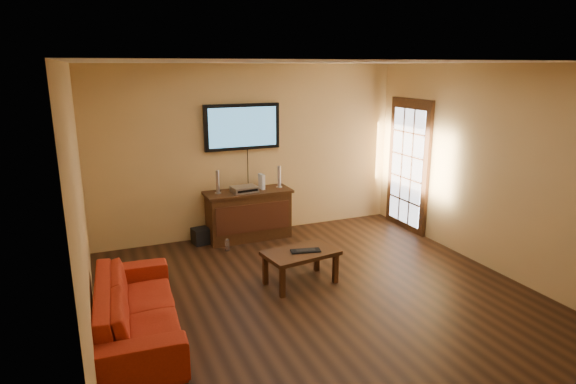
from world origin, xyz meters
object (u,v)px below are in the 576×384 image
coffee_table (301,256)px  av_receiver (244,189)px  media_console (249,214)px  sofa (136,299)px  speaker_right (279,178)px  game_console (262,182)px  television (242,127)px  bottle (227,245)px  speaker_left (218,183)px  subwoofer (201,236)px  keyboard (306,251)px

coffee_table → av_receiver: 1.86m
media_console → sofa: same height
speaker_right → game_console: size_ratio=1.45×
television → av_receiver: bearing=-105.7°
coffee_table → bottle: (-0.55, 1.42, -0.28)m
game_console → av_receiver: bearing=-171.7°
speaker_left → av_receiver: speaker_left is taller
coffee_table → subwoofer: (-0.84, 1.87, -0.24)m
media_console → speaker_right: size_ratio=3.91×
television → speaker_right: television is taller
sofa → game_console: game_console is taller
av_receiver → bottle: size_ratio=1.97×
speaker_right → bottle: bearing=-157.0°
speaker_right → keyboard: speaker_right is taller
television → sofa: size_ratio=0.61×
sofa → subwoofer: 2.60m
subwoofer → television: bearing=3.1°
keyboard → game_console: bearing=86.8°
coffee_table → subwoofer: size_ratio=3.95×
subwoofer → bottle: size_ratio=1.26×
subwoofer → keyboard: (0.90, -1.90, 0.32)m
coffee_table → sofa: sofa is taller
television → sofa: 3.42m
television → keyboard: bearing=-86.3°
game_console → subwoofer: bearing=176.1°
av_receiver → keyboard: 1.88m
media_console → coffee_table: 1.82m
television → keyboard: television is taller
keyboard → av_receiver: bearing=96.3°
coffee_table → av_receiver: (-0.15, 1.80, 0.45)m
subwoofer → bottle: bearing=-66.5°
sofa → av_receiver: av_receiver is taller
media_console → av_receiver: 0.43m
coffee_table → media_console: bearing=92.5°
media_console → speaker_left: bearing=175.6°
subwoofer → coffee_table: bearing=-75.2°
subwoofer → keyboard: keyboard is taller
speaker_right → av_receiver: speaker_right is taller
game_console → subwoofer: (-1.00, 0.01, -0.77)m
sofa → television: bearing=-34.6°
speaker_left → game_console: speaker_left is taller
speaker_left → bottle: speaker_left is taller
media_console → television: 1.37m
media_console → keyboard: (0.13, -1.85, 0.05)m
av_receiver → sofa: bearing=-134.9°
media_console → speaker_left: 0.72m
speaker_left → keyboard: 2.04m
subwoofer → bottle: (0.29, -0.45, -0.03)m
sofa → speaker_left: size_ratio=5.53×
speaker_right → bottle: speaker_right is taller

